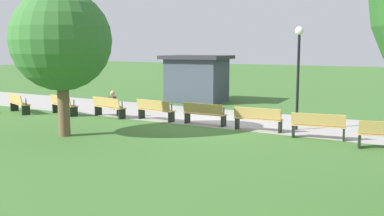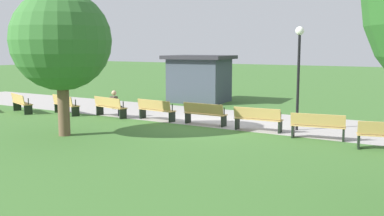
# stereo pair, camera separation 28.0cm
# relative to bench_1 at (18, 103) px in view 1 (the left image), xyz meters

# --- Properties ---
(ground_plane) EXTENTS (120.00, 120.00, 0.00)m
(ground_plane) POSITION_rel_bench_1_xyz_m (9.16, 1.70, -0.47)
(ground_plane) COLOR #3D6B2D
(path_paving) EXTENTS (37.66, 4.78, 0.01)m
(path_paving) POSITION_rel_bench_1_xyz_m (9.16, 3.67, -0.47)
(path_paving) COLOR #A39E99
(path_paving) RESTS_ON ground
(bench_1) EXTENTS (1.83, 1.06, 0.89)m
(bench_1) POSITION_rel_bench_1_xyz_m (0.00, 0.00, 0.00)
(bench_1) COLOR tan
(bench_1) RESTS_ON ground
(bench_2) EXTENTS (1.84, 0.92, 0.89)m
(bench_2) POSITION_rel_bench_1_xyz_m (2.23, 0.71, 0.00)
(bench_2) COLOR tan
(bench_2) RESTS_ON ground
(bench_3) EXTENTS (1.84, 0.78, 0.89)m
(bench_3) POSITION_rel_bench_1_xyz_m (4.51, 1.22, 0.00)
(bench_3) COLOR tan
(bench_3) RESTS_ON ground
(bench_4) EXTENTS (1.81, 0.63, 0.89)m
(bench_4) POSITION_rel_bench_1_xyz_m (6.82, 1.53, 0.00)
(bench_4) COLOR tan
(bench_4) RESTS_ON ground
(bench_5) EXTENTS (1.78, 0.47, 0.89)m
(bench_5) POSITION_rel_bench_1_xyz_m (9.16, 1.63, 0.00)
(bench_5) COLOR tan
(bench_5) RESTS_ON ground
(bench_6) EXTENTS (1.81, 0.63, 0.89)m
(bench_6) POSITION_rel_bench_1_xyz_m (11.49, 1.53, 0.00)
(bench_6) COLOR tan
(bench_6) RESTS_ON ground
(bench_7) EXTENTS (1.84, 0.78, 0.89)m
(bench_7) POSITION_rel_bench_1_xyz_m (13.81, 1.22, 0.00)
(bench_7) COLOR tan
(bench_7) RESTS_ON ground
(person_seated) EXTENTS (0.39, 0.56, 1.20)m
(person_seated) POSITION_rel_bench_1_xyz_m (4.76, 1.32, 0.16)
(person_seated) COLOR #4C4238
(person_seated) RESTS_ON ground
(tree_1) EXTENTS (3.46, 3.46, 5.05)m
(tree_1) POSITION_rel_bench_1_xyz_m (6.03, -2.81, 2.83)
(tree_1) COLOR brown
(tree_1) RESTS_ON ground
(lamp_post) EXTENTS (0.32, 0.32, 3.84)m
(lamp_post) POSITION_rel_bench_1_xyz_m (12.64, 2.53, 2.22)
(lamp_post) COLOR black
(lamp_post) RESTS_ON ground
(kiosk) EXTENTS (3.80, 3.32, 2.63)m
(kiosk) POSITION_rel_bench_1_xyz_m (5.01, 8.14, 0.88)
(kiosk) COLOR #38424C
(kiosk) RESTS_ON ground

